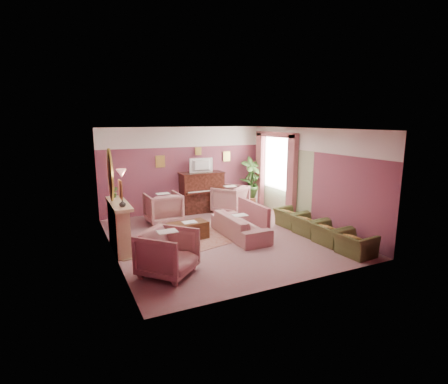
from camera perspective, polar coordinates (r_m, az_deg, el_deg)
name	(u,v)px	position (r m, az deg, el deg)	size (l,w,h in m)	color
floor	(223,237)	(9.25, -0.24, -7.34)	(5.50, 6.00, 0.01)	#906669
ceiling	(222,129)	(8.75, -0.25, 10.27)	(5.50, 6.00, 0.01)	beige
wall_back	(184,170)	(11.65, -6.56, 3.62)	(5.50, 0.02, 2.80)	#693B55
wall_front	(294,212)	(6.38, 11.33, -3.21)	(5.50, 0.02, 2.80)	#693B55
wall_left	(110,194)	(8.14, -18.05, -0.35)	(0.02, 6.00, 2.80)	#693B55
wall_right	(309,177)	(10.35, 13.67, 2.37)	(0.02, 6.00, 2.80)	#693B55
picture_rail_band	(183,137)	(11.54, -6.67, 8.91)	(5.50, 0.01, 0.65)	white
stripe_panel	(282,181)	(11.42, 9.44, 1.73)	(0.01, 3.00, 2.15)	#A8BC8F
fireplace_surround	(119,228)	(8.56, -16.81, -5.58)	(0.30, 1.40, 1.10)	#C8B485
fireplace_inset	(123,233)	(8.62, -16.09, -6.46)	(0.18, 0.72, 0.68)	black
fire_ember	(126,240)	(8.68, -15.76, -7.57)	(0.06, 0.54, 0.10)	orange
mantel_shelf	(119,204)	(8.42, -16.83, -1.84)	(0.40, 1.55, 0.07)	#C8B485
hearth	(129,248)	(8.76, -15.29, -8.81)	(0.55, 1.50, 0.02)	#C8B485
mirror_frame	(110,175)	(8.27, -18.07, 2.66)	(0.04, 0.72, 1.20)	#DECD59
mirror_glass	(111,175)	(8.27, -17.89, 2.67)	(0.01, 0.60, 1.06)	white
sconce_shade	(121,173)	(7.23, -16.41, 2.98)	(0.20, 0.20, 0.16)	#E8917D
piano	(202,192)	(11.65, -3.64, -0.07)	(1.40, 0.60, 1.30)	#371811
piano_keyshelf	(206,192)	(11.32, -2.98, -0.05)	(1.30, 0.12, 0.06)	#371811
piano_keys	(206,191)	(11.31, -2.98, 0.15)	(1.20, 0.08, 0.02)	white
piano_top	(202,173)	(11.53, -3.68, 3.14)	(1.45, 0.65, 0.04)	#371811
television	(202,164)	(11.45, -3.60, 4.55)	(0.80, 0.12, 0.48)	black
print_back_left	(160,162)	(11.34, -10.37, 4.92)	(0.30, 0.03, 0.38)	#DECD59
print_back_right	(227,156)	(12.15, 0.42, 5.83)	(0.26, 0.03, 0.34)	#DECD59
print_back_mid	(198,151)	(11.71, -4.24, 6.67)	(0.22, 0.03, 0.26)	#DECD59
print_left_wall	(120,189)	(6.91, -16.55, 0.41)	(0.03, 0.28, 0.36)	#DECD59
window_blind	(277,161)	(11.52, 8.69, 4.98)	(0.03, 1.40, 1.80)	silver
curtain_left	(292,178)	(10.78, 11.00, 2.30)	(0.16, 0.34, 2.60)	#A1575E
curtain_right	(260,170)	(12.29, 5.92, 3.58)	(0.16, 0.34, 2.60)	#A1575E
pelmet	(276,135)	(11.41, 8.48, 9.26)	(0.16, 2.20, 0.16)	#A1575E
mantel_plant	(115,192)	(8.91, -17.38, -0.02)	(0.16, 0.16, 0.28)	#2F5621
mantel_vase	(122,204)	(7.91, -16.25, -1.83)	(0.16, 0.16, 0.16)	white
area_rug	(191,239)	(9.13, -5.47, -7.63)	(2.50, 1.80, 0.01)	#9C6355
coffee_table	(188,231)	(9.06, -5.92, -6.33)	(1.00, 0.50, 0.45)	#4A2A16
table_paper	(190,222)	(9.00, -5.65, -4.90)	(0.35, 0.28, 0.01)	silver
sofa	(240,221)	(9.18, 2.61, -4.82)	(0.68, 2.03, 0.82)	#A6736F
sofa_throw	(253,213)	(9.32, 4.80, -3.39)	(0.10, 1.54, 0.56)	#A1575E
floral_armchair_left	(163,206)	(10.51, -9.89, -2.34)	(0.96, 0.96, 1.00)	#A6736F
floral_armchair_right	(230,198)	(11.49, 1.00, -0.96)	(0.96, 0.96, 1.00)	#A6736F
floral_armchair_front	(168,251)	(7.03, -9.14, -9.41)	(0.96, 0.96, 1.00)	#A6736F
olive_chair_a	(355,241)	(8.47, 20.67, -7.48)	(0.56, 0.80, 0.69)	#4C542A
olive_chair_b	(330,231)	(9.02, 16.92, -6.06)	(0.56, 0.80, 0.69)	#4C542A
olive_chair_c	(309,222)	(9.61, 13.64, -4.79)	(0.56, 0.80, 0.69)	#4C542A
olive_chair_d	(290,215)	(10.23, 10.76, -3.66)	(0.56, 0.80, 0.69)	#4C542A
side_table	(250,196)	(12.47, 4.34, -0.71)	(0.52, 0.52, 0.70)	white
side_plant_big	(251,182)	(12.36, 4.38, 1.64)	(0.30, 0.30, 0.34)	#2F5621
side_plant_small	(255,183)	(12.34, 5.09, 1.47)	(0.16, 0.16, 0.28)	#2F5621
palm_pot	(251,202)	(12.35, 4.43, -1.68)	(0.34, 0.34, 0.34)	brown
palm_plant	(251,177)	(12.18, 4.50, 2.39)	(0.76, 0.76, 1.44)	#2F5621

